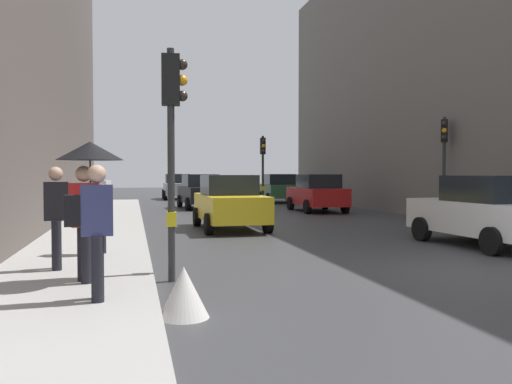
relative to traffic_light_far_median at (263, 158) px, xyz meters
name	(u,v)px	position (x,y,z in m)	size (l,w,h in m)	color
ground_plane	(466,272)	(-0.55, -18.09, -2.57)	(120.00, 120.00, 0.00)	#38383A
sidewalk_kerb	(93,239)	(-7.52, -12.09, -2.49)	(2.70, 40.00, 0.16)	#A8A5A0
traffic_light_far_median	(263,158)	(0.00, 0.00, 0.00)	(0.25, 0.43, 3.72)	#2D2D2D
traffic_light_mid_street	(444,150)	(4.76, -8.85, 0.12)	(0.36, 0.44, 3.90)	#2D2D2D
traffic_light_near_left	(172,122)	(-5.85, -17.72, 0.11)	(0.44, 0.26, 3.88)	#2D2D2D
car_green_estate	(279,188)	(2.35, 5.48, -1.69)	(2.22, 4.30, 1.76)	#2D6038
car_yellow_taxi	(230,202)	(-3.44, -9.63, -1.69)	(2.06, 4.22, 1.76)	yellow
car_white_compact	(486,211)	(2.04, -15.09, -1.69)	(2.22, 4.30, 1.76)	silver
car_red_sedan	(317,193)	(2.02, -2.59, -1.69)	(2.04, 4.21, 1.76)	red
car_dark_suv	(201,191)	(-3.07, 0.93, -1.69)	(2.23, 4.31, 1.76)	black
car_silver_hatchback	(177,187)	(-3.46, 11.13, -1.69)	(2.07, 4.23, 1.76)	#BCBCC1
pedestrian_with_umbrella	(88,172)	(-7.16, -18.24, -0.73)	(1.00, 1.00, 2.14)	black
pedestrian_with_grey_backpack	(94,224)	(-7.00, -19.52, -1.40)	(0.61, 0.36, 1.77)	black
pedestrian_with_black_backpack	(98,205)	(-7.20, -15.32, -1.40)	(0.66, 0.48, 1.77)	black
pedestrian_in_dark_coat	(56,213)	(-7.79, -17.01, -1.44)	(0.44, 0.36, 1.77)	black
warning_sign_triangle	(184,292)	(-5.88, -20.04, -2.24)	(0.64, 0.64, 0.65)	silver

